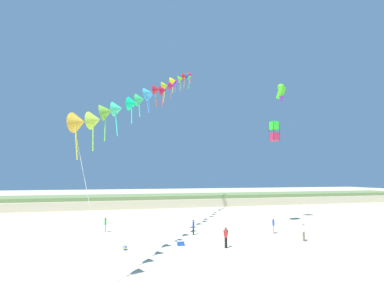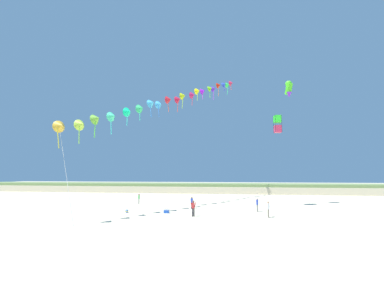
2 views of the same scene
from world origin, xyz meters
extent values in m
plane|color=beige|center=(0.00, 0.00, 0.00)|extent=(240.00, 240.00, 0.00)
cube|color=beige|center=(0.00, 41.93, 0.75)|extent=(120.00, 11.10, 1.50)
cube|color=#6B844C|center=(0.00, 41.93, 1.72)|extent=(120.00, 9.43, 0.86)
cylinder|color=black|center=(3.23, 5.75, 0.42)|extent=(0.12, 0.12, 0.84)
cylinder|color=black|center=(3.36, 5.82, 0.42)|extent=(0.12, 0.12, 0.84)
cylinder|color=red|center=(3.29, 5.78, 1.13)|extent=(0.22, 0.22, 0.59)
cylinder|color=red|center=(3.12, 5.70, 1.18)|extent=(0.21, 0.16, 0.56)
cylinder|color=red|center=(3.46, 5.87, 1.18)|extent=(0.21, 0.16, 0.56)
sphere|color=brown|center=(3.29, 5.78, 1.55)|extent=(0.23, 0.23, 0.23)
cylinder|color=black|center=(2.21, 11.86, 0.38)|extent=(0.11, 0.11, 0.75)
cylinder|color=black|center=(2.15, 11.75, 0.38)|extent=(0.11, 0.11, 0.75)
cylinder|color=blue|center=(2.18, 11.80, 1.02)|extent=(0.20, 0.20, 0.53)
cylinder|color=blue|center=(2.26, 11.96, 1.06)|extent=(0.15, 0.19, 0.51)
cylinder|color=blue|center=(2.10, 11.65, 1.06)|extent=(0.15, 0.19, 0.51)
sphere|color=brown|center=(2.18, 11.80, 1.39)|extent=(0.20, 0.20, 0.20)
cylinder|color=#726656|center=(11.01, 6.28, 0.41)|extent=(0.12, 0.12, 0.82)
cylinder|color=#726656|center=(11.02, 6.43, 0.41)|extent=(0.12, 0.12, 0.82)
cylinder|color=white|center=(11.01, 6.35, 1.11)|extent=(0.22, 0.22, 0.58)
cylinder|color=white|center=(11.00, 6.17, 1.15)|extent=(0.10, 0.20, 0.55)
cylinder|color=white|center=(11.03, 6.54, 1.15)|extent=(0.10, 0.20, 0.55)
sphere|color=tan|center=(11.01, 6.35, 1.52)|extent=(0.22, 0.22, 0.22)
cylinder|color=gray|center=(10.24, 10.26, 0.40)|extent=(0.12, 0.12, 0.80)
cylinder|color=gray|center=(10.31, 10.39, 0.40)|extent=(0.12, 0.12, 0.80)
cylinder|color=blue|center=(10.27, 10.32, 1.09)|extent=(0.21, 0.21, 0.57)
cylinder|color=blue|center=(10.19, 10.16, 1.13)|extent=(0.16, 0.21, 0.54)
cylinder|color=blue|center=(10.36, 10.49, 1.13)|extent=(0.16, 0.21, 0.54)
sphere|color=beige|center=(10.27, 10.32, 1.49)|extent=(0.22, 0.22, 0.22)
cylinder|color=gray|center=(-6.37, 15.46, 0.38)|extent=(0.11, 0.11, 0.76)
cylinder|color=gray|center=(-6.39, 15.59, 0.38)|extent=(0.11, 0.11, 0.76)
cylinder|color=green|center=(-6.38, 15.53, 1.02)|extent=(0.20, 0.20, 0.54)
cylinder|color=green|center=(-6.36, 15.36, 1.06)|extent=(0.10, 0.19, 0.51)
cylinder|color=green|center=(-6.40, 15.70, 1.06)|extent=(0.10, 0.19, 0.51)
sphere|color=brown|center=(-6.38, 15.53, 1.40)|extent=(0.20, 0.20, 0.20)
cone|color=gold|center=(-7.64, -1.09, 8.69)|extent=(1.17, 1.32, 1.12)
cylinder|color=yellow|center=(-7.70, -1.23, 7.56)|extent=(0.22, 0.30, 1.81)
cone|color=#B8DF3D|center=(-6.95, 0.91, 9.20)|extent=(1.19, 1.33, 1.15)
cylinder|color=#92E539|center=(-7.01, 0.78, 8.14)|extent=(0.12, 0.13, 1.68)
cone|color=#74C036|center=(-6.32, 2.60, 10.10)|extent=(1.19, 1.31, 1.23)
cylinder|color=#5EE539|center=(-6.38, 2.46, 8.99)|extent=(0.09, 0.15, 1.79)
cone|color=#3DDB9C|center=(-5.58, 4.63, 10.79)|extent=(1.16, 1.32, 1.14)
cylinder|color=#39E5CA|center=(-5.64, 4.49, 9.65)|extent=(0.26, 0.23, 1.85)
cone|color=#0DE68F|center=(-4.41, 6.18, 11.62)|extent=(1.18, 1.33, 1.13)
cylinder|color=#39E5C9|center=(-4.47, 6.04, 10.69)|extent=(0.10, 0.22, 1.44)
cone|color=#32C76C|center=(-3.64, 8.16, 12.51)|extent=(1.17, 1.32, 1.14)
cylinder|color=#39E5A5|center=(-3.71, 8.02, 11.61)|extent=(0.17, 0.14, 1.37)
cone|color=#3CAEDC|center=(-2.77, 9.72, 13.60)|extent=(1.26, 1.37, 1.20)
cylinder|color=#398AE5|center=(-2.83, 9.58, 12.53)|extent=(0.27, 0.15, 1.69)
cone|color=#3BA1DE|center=(-2.36, 11.93, 14.00)|extent=(1.19, 1.31, 1.11)
cylinder|color=#397BE5|center=(-2.42, 11.79, 12.99)|extent=(0.16, 0.23, 1.57)
cone|color=red|center=(-1.46, 13.62, 15.12)|extent=(1.03, 1.27, 1.10)
cylinder|color=#E55739|center=(-1.52, 13.48, 14.07)|extent=(0.25, 0.23, 1.66)
cone|color=red|center=(-0.44, 15.33, 15.63)|extent=(1.22, 1.35, 1.17)
cylinder|color=#E54639|center=(-0.50, 15.19, 14.53)|extent=(0.21, 0.18, 1.75)
cone|color=#C5DA15|center=(-0.01, 16.91, 16.64)|extent=(1.10, 1.30, 1.15)
cylinder|color=#A9E539|center=(-0.07, 16.78, 15.50)|extent=(0.23, 0.21, 1.83)
cone|color=#C1205B|center=(1.22, 18.84, 17.31)|extent=(1.13, 1.31, 1.13)
cylinder|color=#E5394E|center=(1.16, 18.70, 16.30)|extent=(0.14, 0.20, 1.58)
cone|color=yellow|center=(1.79, 20.82, 18.62)|extent=(1.20, 1.33, 1.13)
cylinder|color=#BDE539|center=(1.73, 20.68, 17.65)|extent=(0.09, 0.26, 1.51)
cone|color=#A41BEE|center=(2.49, 22.58, 19.14)|extent=(1.24, 1.35, 1.21)
cylinder|color=#D239E5|center=(2.43, 22.45, 18.24)|extent=(0.16, 0.20, 1.37)
cone|color=#84EA1C|center=(3.65, 24.50, 20.23)|extent=(1.20, 1.32, 1.23)
cylinder|color=#67E539|center=(3.58, 24.36, 19.21)|extent=(0.10, 0.24, 1.59)
cone|color=#5C26C3|center=(4.17, 26.15, 20.70)|extent=(1.23, 1.35, 1.15)
cylinder|color=#9D39E5|center=(4.11, 26.01, 19.42)|extent=(0.15, 0.16, 2.11)
cone|color=red|center=(5.06, 27.86, 21.92)|extent=(1.10, 1.29, 1.14)
cylinder|color=orange|center=(5.00, 27.72, 20.67)|extent=(0.20, 0.11, 2.06)
cone|color=blue|center=(6.10, 29.94, 22.80)|extent=(1.37, 1.42, 1.23)
cylinder|color=#4039E5|center=(6.04, 29.80, 21.95)|extent=(0.15, 0.11, 1.26)
cone|color=#39EF51|center=(6.78, 31.40, 23.15)|extent=(1.12, 1.30, 1.11)
cylinder|color=#39E579|center=(6.72, 31.26, 21.93)|extent=(0.30, 0.25, 1.99)
cone|color=#E1274E|center=(7.50, 33.25, 24.19)|extent=(1.14, 1.31, 1.13)
cylinder|color=#E53F39|center=(7.44, 33.11, 23.28)|extent=(0.20, 0.12, 1.37)
cylinder|color=silver|center=(-6.93, -0.88, 4.21)|extent=(1.92, 0.09, 8.43)
cube|color=#C32D4E|center=(13.88, 15.74, 10.76)|extent=(1.00, 1.00, 1.02)
cube|color=#30E52D|center=(13.88, 15.74, 12.20)|extent=(1.00, 1.00, 1.02)
cylinder|color=black|center=(13.48, 15.24, 11.48)|extent=(0.04, 0.04, 2.46)
cylinder|color=black|center=(14.38, 15.35, 11.48)|extent=(0.04, 0.04, 2.46)
cylinder|color=black|center=(14.28, 16.24, 11.48)|extent=(0.04, 0.04, 2.46)
cylinder|color=black|center=(13.38, 16.14, 11.48)|extent=(0.04, 0.04, 2.46)
cylinder|color=#4CDB24|center=(15.93, 17.17, 17.03)|extent=(1.31, 1.73, 1.91)
sphere|color=#4CDB24|center=(15.93, 17.17, 17.79)|extent=(0.94, 0.94, 0.94)
cone|color=#872DE5|center=(15.93, 17.17, 16.10)|extent=(1.01, 1.01, 0.72)
sphere|color=black|center=(15.93, 17.17, 18.06)|extent=(0.20, 0.20, 0.20)
cube|color=blue|center=(-0.09, 7.63, 0.18)|extent=(0.56, 0.40, 0.36)
cube|color=white|center=(-0.09, 7.63, 0.39)|extent=(0.58, 0.41, 0.06)
cylinder|color=black|center=(-0.09, 7.63, 0.45)|extent=(0.45, 0.03, 0.03)
sphere|color=blue|center=(-4.70, 7.22, 0.18)|extent=(0.36, 0.36, 0.36)
cylinder|color=yellow|center=(-4.70, 7.22, 0.18)|extent=(0.36, 0.36, 0.09)
camera|label=1|loc=(-5.88, -17.77, 5.84)|focal=28.00mm
camera|label=2|loc=(7.47, -21.50, 4.43)|focal=24.00mm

